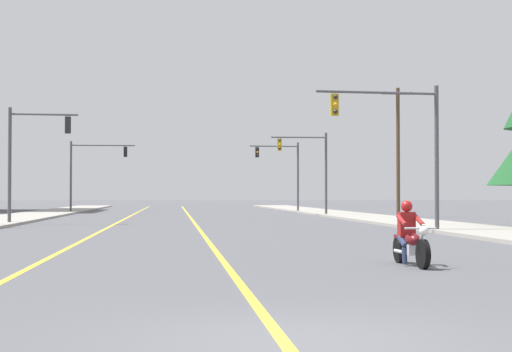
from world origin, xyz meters
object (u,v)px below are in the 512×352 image
at_px(traffic_signal_near_right, 402,134).
at_px(traffic_signal_mid_right, 310,161).
at_px(traffic_signal_near_left, 29,149).
at_px(utility_pole_right_far, 398,149).
at_px(motorcycle_with_rider, 410,240).
at_px(traffic_signal_mid_left, 90,165).
at_px(traffic_signal_far_right, 284,166).

xyz_separation_m(traffic_signal_near_right, traffic_signal_mid_right, (0.65, 25.59, -0.07)).
bearing_deg(traffic_signal_near_left, utility_pole_right_far, 24.78).
distance_m(motorcycle_with_rider, traffic_signal_mid_right, 40.80).
distance_m(motorcycle_with_rider, traffic_signal_near_left, 28.61).
relative_size(motorcycle_with_rider, traffic_signal_mid_left, 0.35).
relative_size(traffic_signal_mid_right, traffic_signal_far_right, 1.00).
height_order(traffic_signal_near_right, traffic_signal_mid_left, same).
xyz_separation_m(traffic_signal_near_right, traffic_signal_mid_left, (-16.73, 36.96, 0.01)).
xyz_separation_m(motorcycle_with_rider, traffic_signal_far_right, (4.51, 51.34, 3.48)).
bearing_deg(traffic_signal_near_left, traffic_signal_far_right, 56.23).
relative_size(traffic_signal_near_right, traffic_signal_far_right, 1.00).
bearing_deg(traffic_signal_near_left, motorcycle_with_rider, -63.00).
bearing_deg(motorcycle_with_rider, traffic_signal_mid_right, 83.06).
height_order(traffic_signal_mid_right, traffic_signal_far_right, same).
height_order(motorcycle_with_rider, traffic_signal_mid_left, traffic_signal_mid_left).
bearing_deg(motorcycle_with_rider, utility_pole_right_far, 73.97).
xyz_separation_m(traffic_signal_far_right, utility_pole_right_far, (5.84, -15.30, 0.67)).
distance_m(traffic_signal_near_right, utility_pole_right_far, 22.13).
height_order(traffic_signal_mid_right, utility_pole_right_far, utility_pole_right_far).
relative_size(traffic_signal_near_left, traffic_signal_mid_left, 1.00).
bearing_deg(traffic_signal_mid_left, traffic_signal_mid_right, -33.19).
bearing_deg(traffic_signal_near_right, motorcycle_with_rider, -106.09).
bearing_deg(traffic_signal_far_right, traffic_signal_near_left, -123.77).
height_order(motorcycle_with_rider, traffic_signal_near_left, traffic_signal_near_left).
distance_m(traffic_signal_near_left, traffic_signal_far_right, 31.31).
xyz_separation_m(motorcycle_with_rider, utility_pole_right_far, (10.35, 36.04, 4.16)).
height_order(traffic_signal_near_right, traffic_signal_far_right, same).
bearing_deg(motorcycle_with_rider, traffic_signal_near_left, 117.00).
relative_size(traffic_signal_near_left, utility_pole_right_far, 0.69).
relative_size(traffic_signal_mid_left, traffic_signal_far_right, 1.00).
distance_m(traffic_signal_mid_left, traffic_signal_far_right, 16.98).
relative_size(traffic_signal_mid_right, utility_pole_right_far, 0.69).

